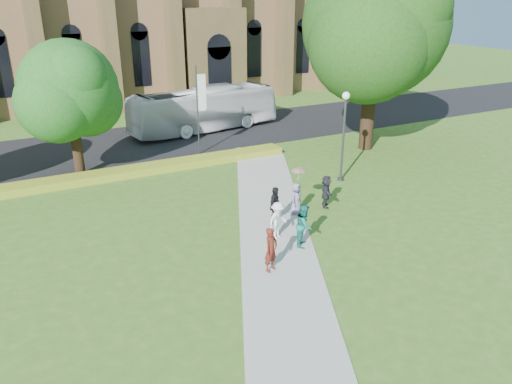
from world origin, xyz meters
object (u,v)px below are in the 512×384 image
large_tree (375,25)px  tour_coach (204,109)px  pedestrian_0 (271,250)px  streetlamp (344,126)px

large_tree → tour_coach: large_tree is taller
large_tree → pedestrian_0: bearing=-140.7°
large_tree → pedestrian_0: large_tree is taller
large_tree → tour_coach: size_ratio=1.08×
streetlamp → pedestrian_0: bearing=-140.8°
pedestrian_0 → large_tree: bearing=13.1°
large_tree → pedestrian_0: size_ratio=7.16×
large_tree → pedestrian_0: (-14.22, -11.62, -7.40)m
pedestrian_0 → tour_coach: bearing=48.4°
large_tree → tour_coach: (-8.27, 9.87, -6.64)m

